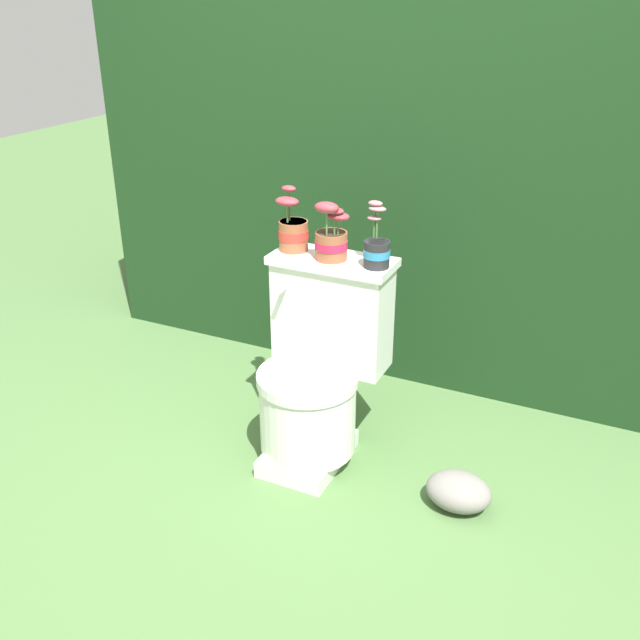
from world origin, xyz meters
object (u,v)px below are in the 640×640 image
toilet (318,371)px  potted_plant_left (293,230)px  potted_plant_middle (377,249)px  garden_stone (459,491)px  potted_plant_midleft (331,238)px

toilet → potted_plant_left: potted_plant_left is taller
potted_plant_middle → garden_stone: potted_plant_middle is taller
potted_plant_left → toilet: bearing=-38.7°
toilet → potted_plant_left: (-0.16, 0.13, 0.49)m
potted_plant_middle → garden_stone: bearing=-27.1°
potted_plant_midleft → potted_plant_middle: (0.17, 0.00, -0.01)m
toilet → garden_stone: (0.59, -0.11, -0.28)m
potted_plant_middle → toilet: bearing=-149.0°
potted_plant_midleft → garden_stone: (0.58, -0.21, -0.77)m
toilet → garden_stone: bearing=-10.2°
potted_plant_midleft → garden_stone: bearing=-19.5°
potted_plant_left → garden_stone: size_ratio=1.06×
potted_plant_middle → garden_stone: 0.88m
garden_stone → potted_plant_middle: bearing=152.9°
toilet → garden_stone: toilet is taller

